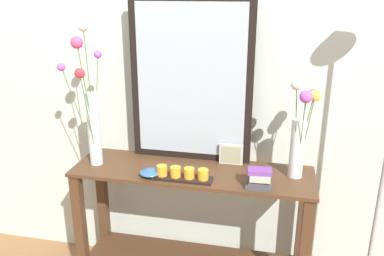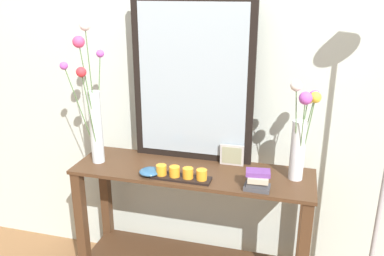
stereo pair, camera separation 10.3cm
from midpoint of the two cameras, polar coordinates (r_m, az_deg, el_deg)
wall_back at (r=2.39m, az=3.26°, el=9.05°), size 6.40×0.08×2.70m
console_table at (r=2.41m, az=1.26°, el=-12.87°), size 1.33×0.39×0.81m
mirror_leaning at (r=2.27m, az=1.38°, el=6.61°), size 0.69×0.03×0.93m
tall_vase_left at (r=2.29m, az=-12.59°, el=2.62°), size 0.20×0.20×0.80m
vase_right at (r=2.13m, az=16.50°, el=-0.46°), size 0.15×0.21×0.55m
candle_tray at (r=2.14m, az=-0.14°, el=-6.54°), size 0.32×0.09×0.07m
picture_frame_small at (r=2.31m, az=6.92°, el=-3.82°), size 0.13×0.01×0.12m
decorative_bowl at (r=2.19m, az=-4.61°, el=-6.16°), size 0.11×0.11×0.04m
book_stack at (r=2.07m, az=10.66°, el=-7.31°), size 0.13×0.10×0.10m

